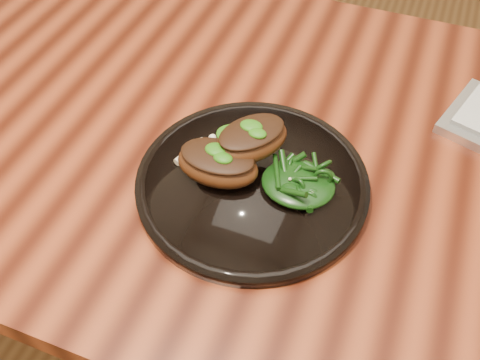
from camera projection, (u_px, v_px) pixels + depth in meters
name	position (u px, v px, depth m)	size (l,w,h in m)	color
desk	(270.00, 171.00, 0.87)	(1.60, 0.80, 0.75)	#371006
plate	(252.00, 182.00, 0.73)	(0.32, 0.32, 0.02)	black
lamb_chop_front	(217.00, 163.00, 0.71)	(0.12, 0.08, 0.05)	#48220D
lamb_chop_back	(251.00, 139.00, 0.71)	(0.12, 0.13, 0.05)	#48220D
herb_smear	(243.00, 137.00, 0.77)	(0.08, 0.05, 0.01)	#154E08
greens_heap	(299.00, 180.00, 0.70)	(0.10, 0.09, 0.04)	black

